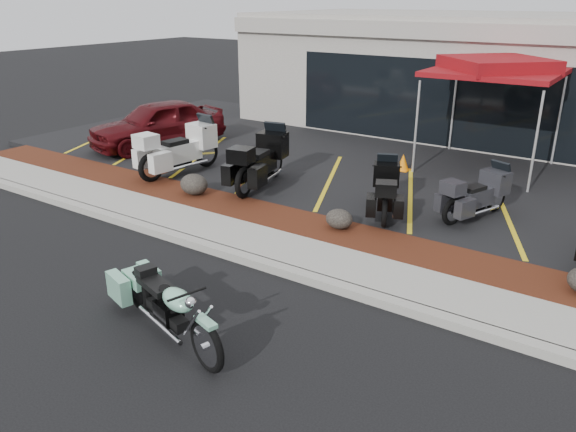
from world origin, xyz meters
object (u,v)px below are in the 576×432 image
Objects in this scene: parked_car at (157,124)px; traffic_cone at (403,162)px; popup_canopy at (497,68)px; hero_cruiser at (207,339)px; touring_white at (206,141)px.

traffic_cone is (7.41, 1.84, -0.49)m from parked_car.
parked_car is 1.03× the size of popup_canopy.
popup_canopy reaches higher than parked_car.
hero_cruiser is at bearing -82.00° from traffic_cone.
popup_canopy is (0.44, 10.87, 2.33)m from hero_cruiser.
traffic_cone is 3.35m from popup_canopy.
popup_canopy is (6.40, 4.15, 1.94)m from touring_white.
touring_white is at bearing 0.61° from parked_car.
touring_white is at bearing -125.46° from popup_canopy.
hero_cruiser is 0.68× the size of popup_canopy.
touring_white is (-5.96, 6.73, 0.39)m from hero_cruiser.
touring_white is at bearing 148.43° from hero_cruiser.
popup_canopy is at bearing 39.36° from traffic_cone.
popup_canopy reaches higher than traffic_cone.
traffic_cone is 0.11× the size of popup_canopy.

